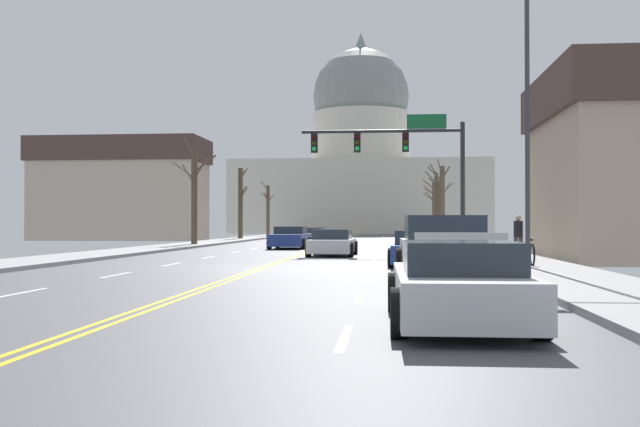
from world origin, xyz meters
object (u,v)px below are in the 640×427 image
(street_lamp_right, at_px, (519,98))
(sedan_near_00, at_px, (332,243))
(sedan_oncoming_00, at_px, (290,238))
(pickup_truck_near_02, at_px, (447,253))
(sedan_oncoming_01, at_px, (312,235))
(signal_gantry, at_px, (403,152))
(pedestrian_01, at_px, (483,233))
(sedan_near_03, at_px, (458,286))
(sedan_near_01, at_px, (419,249))
(pedestrian_00, at_px, (518,234))
(bicycle_parked, at_px, (529,254))

(street_lamp_right, relative_size, sedan_near_00, 2.01)
(sedan_near_00, distance_m, sedan_oncoming_00, 9.43)
(pickup_truck_near_02, height_order, sedan_oncoming_00, pickup_truck_near_02)
(street_lamp_right, distance_m, sedan_oncoming_01, 32.81)
(signal_gantry, distance_m, pedestrian_01, 6.89)
(sedan_oncoming_01, bearing_deg, pedestrian_01, -67.32)
(signal_gantry, xyz_separation_m, sedan_near_00, (-3.18, -3.29, -4.32))
(sedan_near_03, bearing_deg, sedan_near_01, 89.85)
(pedestrian_00, bearing_deg, pickup_truck_near_02, -108.59)
(street_lamp_right, relative_size, pickup_truck_near_02, 1.58)
(sedan_near_03, relative_size, pedestrian_00, 2.76)
(bicycle_parked, bearing_deg, sedan_oncoming_00, 119.32)
(street_lamp_right, height_order, sedan_near_01, street_lamp_right)
(pickup_truck_near_02, xyz_separation_m, sedan_oncoming_00, (-6.98, 23.34, -0.14))
(pedestrian_01, bearing_deg, pickup_truck_near_02, -100.92)
(sedan_near_03, xyz_separation_m, bicycle_parked, (3.37, 12.66, -0.07))
(pickup_truck_near_02, bearing_deg, sedan_oncoming_00, 106.65)
(sedan_near_03, distance_m, pedestrian_01, 20.24)
(signal_gantry, bearing_deg, bicycle_parked, -73.19)
(sedan_oncoming_01, bearing_deg, signal_gantry, -70.63)
(signal_gantry, xyz_separation_m, pedestrian_01, (3.18, -4.76, -3.83))
(signal_gantry, relative_size, sedan_near_00, 1.83)
(sedan_near_01, bearing_deg, sedan_near_03, -90.15)
(signal_gantry, relative_size, bicycle_parked, 4.47)
(pickup_truck_near_02, distance_m, pedestrian_01, 13.21)
(sedan_near_00, bearing_deg, sedan_near_01, -64.17)
(signal_gantry, distance_m, bicycle_parked, 13.40)
(sedan_oncoming_01, relative_size, pedestrian_01, 2.74)
(street_lamp_right, relative_size, sedan_oncoming_00, 1.90)
(sedan_oncoming_00, xyz_separation_m, sedan_oncoming_01, (-0.02, 12.36, -0.06))
(signal_gantry, xyz_separation_m, sedan_near_01, (0.33, -10.52, -4.31))
(sedan_oncoming_00, xyz_separation_m, pedestrian_00, (10.48, -12.94, 0.44))
(sedan_oncoming_00, bearing_deg, bicycle_parked, -60.68)
(pedestrian_01, bearing_deg, bicycle_parked, -86.28)
(sedan_near_01, distance_m, sedan_oncoming_00, 17.44)
(signal_gantry, xyz_separation_m, sedan_oncoming_01, (-6.32, 17.97, -4.34))
(sedan_near_01, bearing_deg, bicycle_parked, -25.63)
(pedestrian_00, bearing_deg, sedan_near_01, -140.32)
(sedan_near_00, bearing_deg, pickup_truck_near_02, -75.04)
(sedan_oncoming_00, bearing_deg, pedestrian_00, -51.01)
(signal_gantry, distance_m, pickup_truck_near_02, 18.21)
(signal_gantry, distance_m, sedan_oncoming_00, 9.46)
(sedan_near_00, bearing_deg, sedan_near_03, -80.84)
(sedan_near_00, relative_size, sedan_oncoming_00, 0.94)
(sedan_near_01, height_order, pedestrian_00, pedestrian_00)
(sedan_near_01, distance_m, sedan_near_03, 14.26)
(sedan_near_00, bearing_deg, pedestrian_00, -28.80)
(signal_gantry, bearing_deg, sedan_oncoming_01, 109.37)
(pickup_truck_near_02, xyz_separation_m, bicycle_parked, (2.98, 5.60, -0.25))
(pickup_truck_near_02, height_order, bicycle_parked, pickup_truck_near_02)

